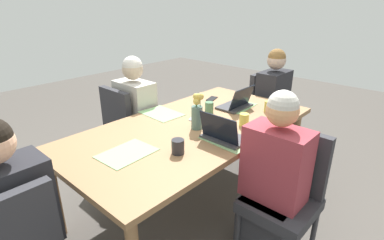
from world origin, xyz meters
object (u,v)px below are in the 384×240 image
at_px(chair_far_left_far, 286,189).
at_px(laptop_head_left_left_near, 237,104).
at_px(person_far_left_far, 273,187).
at_px(laptop_far_left_far, 223,135).
at_px(flower_vase, 197,113).
at_px(coffee_mug_centre_left, 178,147).
at_px(coffee_mug_centre_right, 244,120).
at_px(person_head_left_left_near, 271,108).
at_px(phone_black, 212,99).
at_px(book_red_cover, 282,106).
at_px(phone_silver, 198,120).
at_px(chair_near_right_near, 127,126).
at_px(chair_head_left_left_near, 268,107).
at_px(coffee_mug_near_left, 269,107).
at_px(person_head_right_left_mid, 18,236).
at_px(person_near_right_near, 137,122).
at_px(dining_table, 192,133).
at_px(coffee_mug_near_right, 209,108).

height_order(chair_far_left_far, laptop_head_left_left_near, laptop_head_left_left_near).
relative_size(person_far_left_far, laptop_far_left_far, 3.73).
relative_size(flower_vase, coffee_mug_centre_left, 2.97).
bearing_deg(coffee_mug_centre_right, person_head_left_left_near, -163.83).
bearing_deg(phone_black, book_red_cover, 95.91).
distance_m(person_far_left_far, phone_silver, 0.86).
bearing_deg(chair_near_right_near, chair_far_left_far, 91.92).
height_order(chair_head_left_left_near, coffee_mug_near_left, chair_head_left_left_near).
bearing_deg(person_head_left_left_near, person_head_right_left_mid, -0.19).
distance_m(coffee_mug_centre_right, book_red_cover, 0.63).
relative_size(chair_head_left_left_near, person_near_right_near, 0.75).
xyz_separation_m(person_near_right_near, coffee_mug_centre_right, (-0.24, 1.11, 0.26)).
bearing_deg(chair_far_left_far, phone_black, -118.53).
relative_size(flower_vase, laptop_head_left_left_near, 0.92).
bearing_deg(chair_far_left_far, person_far_left_far, -38.76).
height_order(person_far_left_far, coffee_mug_centre_right, person_far_left_far).
xyz_separation_m(dining_table, flower_vase, (0.01, 0.07, 0.20)).
distance_m(dining_table, coffee_mug_near_left, 0.77).
bearing_deg(person_near_right_near, phone_black, 141.56).
distance_m(flower_vase, book_red_cover, 0.97).
relative_size(chair_near_right_near, coffee_mug_near_right, 8.22).
distance_m(person_far_left_far, book_red_cover, 1.08).
distance_m(chair_far_left_far, phone_black, 1.33).
xyz_separation_m(dining_table, chair_head_left_left_near, (-1.42, -0.08, -0.17)).
distance_m(person_near_right_near, coffee_mug_near_left, 1.30).
bearing_deg(person_head_left_left_near, dining_table, 0.10).
relative_size(person_far_left_far, book_red_cover, 5.97).
xyz_separation_m(laptop_head_left_left_near, phone_black, (-0.06, -0.34, -0.04)).
bearing_deg(book_red_cover, person_near_right_near, -29.88).
distance_m(coffee_mug_centre_left, phone_silver, 0.61).
height_order(chair_far_left_far, coffee_mug_centre_left, chair_far_left_far).
relative_size(chair_far_left_far, book_red_cover, 4.50).
bearing_deg(flower_vase, phone_black, -150.14).
bearing_deg(coffee_mug_near_left, coffee_mug_near_right, -42.65).
bearing_deg(phone_black, phone_silver, 11.09).
distance_m(coffee_mug_near_left, coffee_mug_centre_right, 0.42).
height_order(laptop_far_left_far, phone_silver, laptop_far_left_far).
bearing_deg(dining_table, chair_far_left_far, 91.81).
distance_m(coffee_mug_centre_left, book_red_cover, 1.32).
xyz_separation_m(chair_head_left_left_near, book_red_cover, (0.50, 0.40, 0.25)).
height_order(flower_vase, coffee_mug_centre_left, flower_vase).
bearing_deg(chair_far_left_far, person_near_right_near, -90.63).
bearing_deg(person_near_right_near, chair_near_right_near, -38.76).
relative_size(person_head_right_left_mid, chair_far_left_far, 1.33).
relative_size(dining_table, book_red_cover, 10.57).
bearing_deg(person_head_left_left_near, person_near_right_near, -31.22).
bearing_deg(chair_far_left_far, coffee_mug_near_left, -141.74).
distance_m(person_far_left_far, chair_near_right_near, 1.63).
bearing_deg(book_red_cover, chair_near_right_near, -29.03).
relative_size(flower_vase, coffee_mug_near_left, 2.91).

